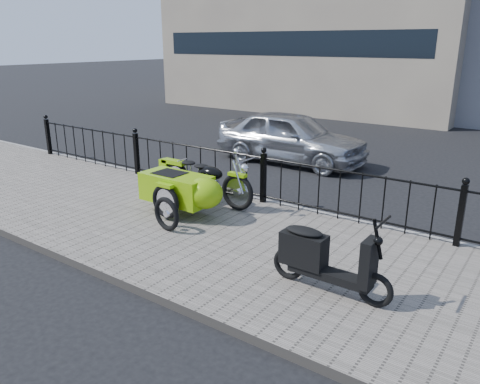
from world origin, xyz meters
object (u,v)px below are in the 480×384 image
Objects in this scene: scooter at (322,258)px; spare_tire at (166,214)px; sedan_car at (291,137)px; motorcycle_sidecar at (189,188)px.

scooter is 2.77× the size of spare_tire.
scooter is 0.40× the size of sedan_car.
scooter is at bearing -147.19° from sedan_car.
sedan_car is at bearing 98.67° from spare_tire.
motorcycle_sidecar reaches higher than spare_tire.
sedan_car is at bearing 97.18° from motorcycle_sidecar.
spare_tire is (-2.90, 0.27, -0.13)m from scooter.
scooter is at bearing -19.62° from motorcycle_sidecar.
motorcycle_sidecar is 3.35m from scooter.
sedan_car is (-0.85, 5.57, 0.28)m from spare_tire.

